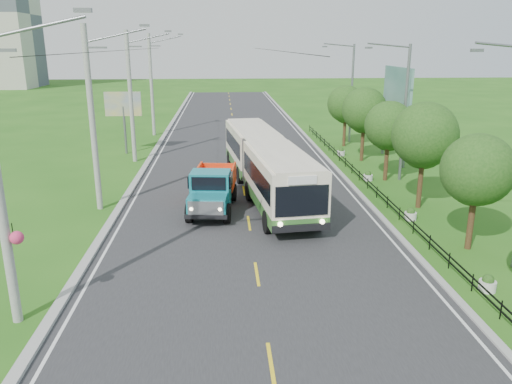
{
  "coord_description": "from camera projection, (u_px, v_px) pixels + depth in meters",
  "views": [
    {
      "loc": [
        -1.28,
        -18.41,
        8.97
      ],
      "look_at": [
        0.32,
        5.33,
        1.9
      ],
      "focal_mm": 35.0,
      "sensor_mm": 36.0,
      "label": 1
    }
  ],
  "objects": [
    {
      "name": "pole_near",
      "position": [
        93.0,
        119.0,
        26.87
      ],
      "size": [
        3.51,
        0.32,
        10.0
      ],
      "color": "gray",
      "rests_on": "ground"
    },
    {
      "name": "railing_right",
      "position": [
        359.0,
        176.0,
        34.07
      ],
      "size": [
        0.04,
        40.0,
        0.6
      ],
      "primitive_type": "cube",
      "color": "black",
      "rests_on": "ground"
    },
    {
      "name": "streetlight_far",
      "position": [
        350.0,
        90.0,
        46.32
      ],
      "size": [
        3.02,
        0.2,
        9.07
      ],
      "color": "slate",
      "rests_on": "ground"
    },
    {
      "name": "pole_mid",
      "position": [
        131.0,
        97.0,
        38.35
      ],
      "size": [
        3.51,
        0.32,
        10.0
      ],
      "color": "gray",
      "rests_on": "ground"
    },
    {
      "name": "ground",
      "position": [
        257.0,
        274.0,
        20.25
      ],
      "size": [
        240.0,
        240.0,
        0.0
      ],
      "primitive_type": "plane",
      "color": "#245B15",
      "rests_on": "ground"
    },
    {
      "name": "edge_line_right",
      "position": [
        323.0,
        161.0,
        39.8
      ],
      "size": [
        0.12,
        120.0,
        0.0
      ],
      "primitive_type": "cube",
      "color": "silver",
      "rests_on": "road"
    },
    {
      "name": "planter_mid",
      "position": [
        368.0,
        176.0,
        34.11
      ],
      "size": [
        0.64,
        0.64,
        0.67
      ],
      "color": "silver",
      "rests_on": "ground"
    },
    {
      "name": "tree_second",
      "position": [
        477.0,
        173.0,
        21.93
      ],
      "size": [
        3.18,
        3.26,
        5.3
      ],
      "color": "#382314",
      "rests_on": "ground"
    },
    {
      "name": "planter_near",
      "position": [
        410.0,
        215.0,
        26.46
      ],
      "size": [
        0.64,
        0.64,
        0.67
      ],
      "color": "silver",
      "rests_on": "ground"
    },
    {
      "name": "streetlight_mid",
      "position": [
        403.0,
        108.0,
        32.93
      ],
      "size": [
        3.02,
        0.2,
        9.07
      ],
      "color": "slate",
      "rests_on": "ground"
    },
    {
      "name": "billboard_left",
      "position": [
        123.0,
        108.0,
        41.49
      ],
      "size": [
        3.0,
        0.2,
        5.2
      ],
      "color": "slate",
      "rests_on": "ground"
    },
    {
      "name": "bus",
      "position": [
        265.0,
        161.0,
        30.97
      ],
      "size": [
        4.69,
        17.52,
        3.34
      ],
      "rotation": [
        0.0,
        0.0,
        0.11
      ],
      "color": "#326729",
      "rests_on": "ground"
    },
    {
      "name": "edge_line_left",
      "position": [
        154.0,
        163.0,
        38.94
      ],
      "size": [
        0.12,
        120.0,
        0.0
      ],
      "primitive_type": "cube",
      "color": "silver",
      "rests_on": "road"
    },
    {
      "name": "planter_front",
      "position": [
        488.0,
        284.0,
        18.81
      ],
      "size": [
        0.64,
        0.64,
        0.67
      ],
      "color": "silver",
      "rests_on": "ground"
    },
    {
      "name": "tree_third",
      "position": [
        424.0,
        138.0,
        27.54
      ],
      "size": [
        3.6,
        3.62,
        6.0
      ],
      "color": "#382314",
      "rests_on": "ground"
    },
    {
      "name": "tree_back",
      "position": [
        346.0,
        106.0,
        44.85
      ],
      "size": [
        3.3,
        3.36,
        5.5
      ],
      "color": "#382314",
      "rests_on": "ground"
    },
    {
      "name": "road",
      "position": [
        239.0,
        162.0,
        39.37
      ],
      "size": [
        14.0,
        120.0,
        0.02
      ],
      "primitive_type": "cube",
      "color": "#28282B",
      "rests_on": "ground"
    },
    {
      "name": "curb_left",
      "position": [
        147.0,
        163.0,
        38.89
      ],
      "size": [
        0.4,
        120.0,
        0.15
      ],
      "primitive_type": "cube",
      "color": "#9E9E99",
      "rests_on": "ground"
    },
    {
      "name": "planter_far",
      "position": [
        341.0,
        152.0,
        41.76
      ],
      "size": [
        0.64,
        0.64,
        0.67
      ],
      "color": "silver",
      "rests_on": "ground"
    },
    {
      "name": "centre_dash",
      "position": [
        257.0,
        274.0,
        20.24
      ],
      "size": [
        0.12,
        2.2,
        0.0
      ],
      "primitive_type": "cube",
      "color": "yellow",
      "rests_on": "road"
    },
    {
      "name": "tree_fifth",
      "position": [
        364.0,
        112.0,
        39.05
      ],
      "size": [
        3.48,
        3.52,
        5.8
      ],
      "color": "#382314",
      "rests_on": "ground"
    },
    {
      "name": "pole_far",
      "position": [
        152.0,
        85.0,
        49.83
      ],
      "size": [
        3.51,
        0.32,
        10.0
      ],
      "color": "gray",
      "rests_on": "ground"
    },
    {
      "name": "billboard_right",
      "position": [
        397.0,
        93.0,
        38.65
      ],
      "size": [
        0.24,
        6.0,
        7.3
      ],
      "color": "slate",
      "rests_on": "ground"
    },
    {
      "name": "tree_fourth",
      "position": [
        389.0,
        128.0,
        33.39
      ],
      "size": [
        3.24,
        3.31,
        5.4
      ],
      "color": "#382314",
      "rests_on": "ground"
    },
    {
      "name": "curb_right",
      "position": [
        329.0,
        160.0,
        39.83
      ],
      "size": [
        0.3,
        120.0,
        0.1
      ],
      "primitive_type": "cube",
      "color": "#9E9E99",
      "rests_on": "ground"
    },
    {
      "name": "dump_truck",
      "position": [
        213.0,
        186.0,
        27.64
      ],
      "size": [
        2.82,
        6.04,
        2.45
      ],
      "rotation": [
        0.0,
        0.0,
        -0.11
      ],
      "color": "#167B88",
      "rests_on": "ground"
    }
  ]
}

